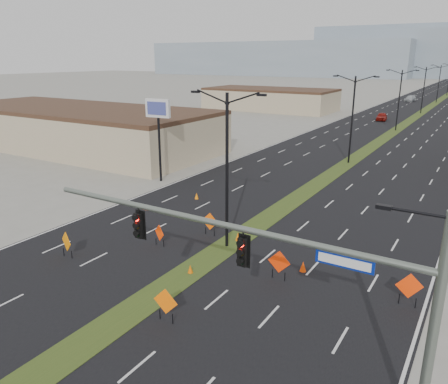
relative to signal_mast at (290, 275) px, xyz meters
The scene contains 26 objects.
ground 10.01m from the signal_mast, 166.85° to the right, with size 600.00×600.00×0.00m, color gray.
road_surface 98.49m from the signal_mast, 94.99° to the left, with size 25.00×400.00×0.02m, color black.
median_strip 98.49m from the signal_mast, 94.99° to the left, with size 2.00×400.00×0.04m, color #33491A.
building_sw_near 51.83m from the signal_mast, 147.26° to the left, with size 40.00×16.00×5.00m, color tan.
building_sw_far 92.41m from the signal_mast, 116.04° to the left, with size 30.00×14.00×4.50m, color tan.
mesa_west 306.35m from the signal_mast, 114.82° to the left, with size 180.00×50.00×22.00m, color gray.
mesa_backdrop 320.53m from the signal_mast, 96.91° to the left, with size 140.00×50.00×32.00m, color gray.
signal_mast is the anchor object (origin of this frame).
streetlight_0 13.18m from the signal_mast, 130.54° to the left, with size 5.15×0.24×10.02m.
streetlight_1 38.96m from the signal_mast, 102.69° to the left, with size 5.15×0.24×10.02m.
streetlight_2 66.56m from the signal_mast, 97.39° to the left, with size 5.15×0.24×10.02m.
streetlight_3 94.39m from the signal_mast, 95.20° to the left, with size 5.15×0.24×10.02m.
streetlight_4 122.30m from the signal_mast, 94.01° to the left, with size 5.15×0.24×10.02m.
car_left 78.79m from the signal_mast, 99.84° to the left, with size 1.83×4.55×1.55m, color maroon.
car_far 123.37m from the signal_mast, 97.15° to the left, with size 2.22×5.46×1.58m, color #AAAFB4.
construction_sign_0 16.99m from the signal_mast, 168.18° to the left, with size 1.23×0.44×1.71m.
construction_sign_1 15.16m from the signal_mast, 147.95° to the left, with size 1.05×0.46×1.49m.
construction_sign_2 15.73m from the signal_mast, 133.77° to the left, with size 1.25×0.10×1.67m.
construction_sign_3 7.64m from the signal_mast, behind, with size 1.31×0.15×1.74m.
construction_sign_4 9.31m from the signal_mast, 116.01° to the left, with size 1.31×0.13×1.75m.
construction_sign_5 9.76m from the signal_mast, 70.96° to the left, with size 1.28×0.52×1.81m.
cone_0 14.64m from the signal_mast, 126.88° to the left, with size 0.37×0.37×0.61m, color orange.
cone_1 11.09m from the signal_mast, 146.10° to the left, with size 0.33×0.33×0.54m, color #DB5C04.
cone_2 10.71m from the signal_mast, 107.47° to the left, with size 0.39×0.39×0.65m, color #DB3804.
cone_3 23.99m from the signal_mast, 132.92° to the left, with size 0.35×0.35×0.58m, color orange.
pole_sign_west 30.38m from the signal_mast, 138.04° to the left, with size 2.69×0.60×8.18m.
Camera 1 is at (13.70, -10.79, 12.01)m, focal length 35.00 mm.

